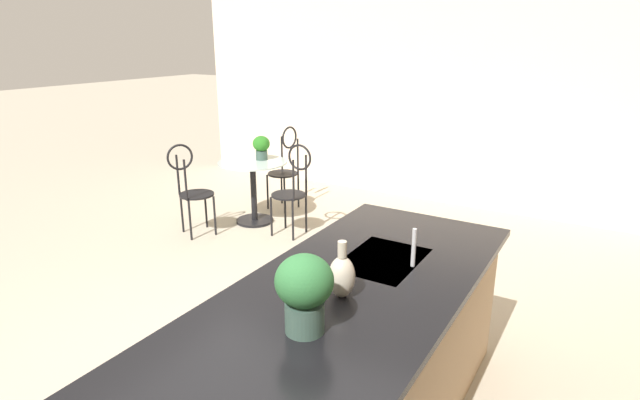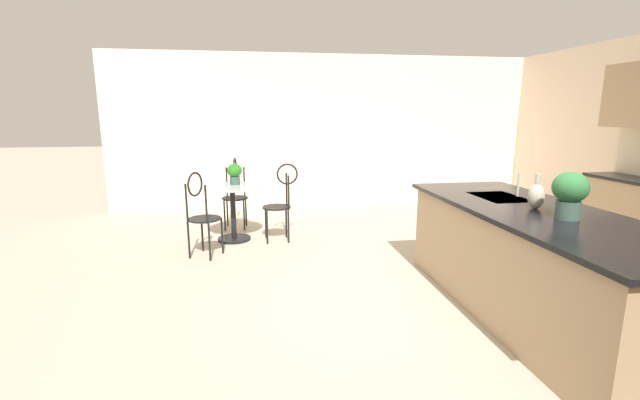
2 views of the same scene
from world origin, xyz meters
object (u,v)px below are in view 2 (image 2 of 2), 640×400
potted_plant_on_table (235,173)px  vase_on_counter (536,195)px  chair_by_island (235,190)px  chair_toward_desk (281,199)px  chair_near_window (201,211)px  bistro_table (233,208)px  potted_plant_counter_near (570,192)px

potted_plant_on_table → vase_on_counter: (2.70, 2.54, 0.13)m
chair_by_island → chair_toward_desk: (0.77, 0.63, 0.00)m
vase_on_counter → chair_near_window: bearing=-123.1°
bistro_table → chair_by_island: 0.67m
potted_plant_on_table → bistro_table: bearing=-13.6°
chair_near_window → vase_on_counter: bearing=56.9°
chair_toward_desk → vase_on_counter: bearing=38.3°
chair_by_island → potted_plant_counter_near: (3.57, 2.57, 0.55)m
vase_on_counter → bistro_table: bearing=-134.9°
chair_by_island → vase_on_counter: vase_on_counter is taller
bistro_table → potted_plant_counter_near: 3.95m
potted_plant_on_table → potted_plant_counter_near: 3.98m
bistro_table → potted_plant_on_table: (-0.14, 0.03, 0.45)m
chair_near_window → chair_by_island: bearing=165.8°
chair_toward_desk → vase_on_counter: (2.45, 1.94, 0.46)m
chair_near_window → vase_on_counter: size_ratio=3.62×
bistro_table → chair_by_island: size_ratio=0.77×
potted_plant_counter_near → chair_near_window: bearing=-127.6°
chair_toward_desk → potted_plant_counter_near: size_ratio=2.96×
bistro_table → chair_toward_desk: 0.66m
potted_plant_on_table → chair_near_window: bearing=-24.1°
potted_plant_on_table → potted_plant_counter_near: bearing=39.9°
chair_near_window → potted_plant_counter_near: bearing=52.4°
bistro_table → vase_on_counter: bearing=45.1°
chair_near_window → potted_plant_on_table: bearing=155.9°
chair_toward_desk → potted_plant_counter_near: 3.45m
bistro_table → chair_near_window: chair_near_window is taller
potted_plant_on_table → vase_on_counter: 3.70m
chair_by_island → potted_plant_on_table: bearing=2.9°
chair_near_window → chair_toward_desk: bearing=120.2°
bistro_table → chair_by_island: (-0.65, 0.01, 0.13)m
chair_by_island → potted_plant_counter_near: bearing=35.8°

